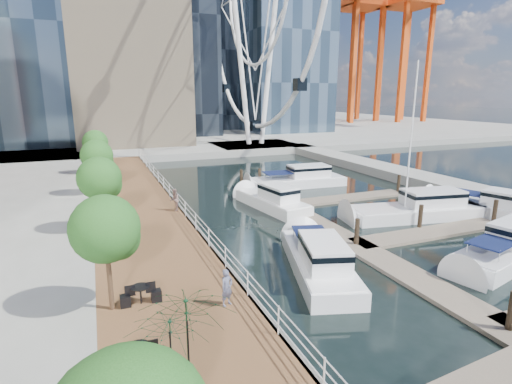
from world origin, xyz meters
name	(u,v)px	position (x,y,z in m)	size (l,w,h in m)	color
ground	(412,323)	(0.00, 0.00, 0.00)	(520.00, 520.00, 0.00)	black
boardwalk	(143,229)	(-9.00, 15.00, 0.50)	(6.00, 60.00, 1.00)	brown
seawall	(187,223)	(-6.00, 15.00, 0.50)	(0.25, 60.00, 1.00)	#595954
land_far	(139,128)	(0.00, 102.00, 0.50)	(200.00, 114.00, 1.00)	gray
breakwater	(423,180)	(20.00, 20.00, 0.50)	(4.00, 60.00, 1.00)	gray
pier	(255,147)	(14.00, 52.00, 0.50)	(14.00, 12.00, 1.00)	gray
railing	(185,209)	(-6.10, 15.00, 1.52)	(0.10, 60.00, 1.05)	white
floating_docks	(398,221)	(7.97, 9.98, 0.49)	(16.00, 34.00, 2.60)	#6D6051
port_cranes	(364,59)	(67.67, 95.67, 20.00)	(40.00, 52.00, 38.00)	#D84C14
street_trees	(99,178)	(-11.40, 14.00, 4.29)	(2.60, 42.60, 4.60)	#3F2B1C
yacht_foreground	(505,261)	(9.49, 2.98, 0.00)	(2.52, 9.39, 2.15)	silver
pedestrian_near	(227,287)	(-7.14, 2.58, 1.76)	(0.55, 0.36, 1.52)	#4F526A
pedestrian_mid	(175,200)	(-6.50, 16.68, 1.81)	(0.79, 0.61, 1.62)	#82625A
pedestrian_far	(114,168)	(-9.84, 32.31, 1.75)	(0.88, 0.36, 1.49)	#383C47
moored_yachts	(398,220)	(9.22, 11.35, 0.00)	(23.35, 35.19, 11.50)	silver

